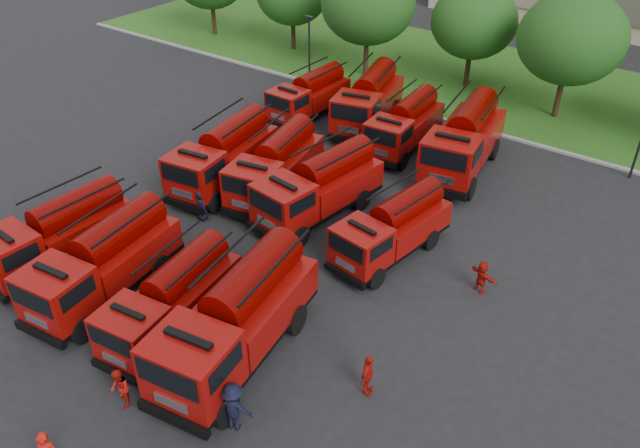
{
  "coord_description": "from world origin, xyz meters",
  "views": [
    {
      "loc": [
        15.71,
        -16.91,
        17.22
      ],
      "look_at": [
        2.43,
        1.37,
        1.8
      ],
      "focal_mm": 35.0,
      "sensor_mm": 36.0,
      "label": 1
    }
  ],
  "objects_px": {
    "fire_truck_7": "(393,228)",
    "firefighter_1": "(124,405)",
    "fire_truck_10": "(405,124)",
    "firefighter_2": "(367,392)",
    "firefighter_3": "(236,426)",
    "fire_truck_2": "(172,299)",
    "firefighter_5": "(479,291)",
    "firefighter_4": "(203,219)",
    "fire_truck_0": "(59,232)",
    "fire_truck_4": "(224,155)",
    "fire_truck_1": "(104,261)",
    "fire_truck_11": "(464,140)",
    "fire_truck_6": "(320,186)",
    "fire_truck_9": "(369,100)",
    "fire_truck_8": "(309,95)",
    "fire_truck_3": "(237,318)",
    "fire_truck_5": "(276,165)"
  },
  "relations": [
    {
      "from": "fire_truck_6",
      "to": "fire_truck_9",
      "type": "xyz_separation_m",
      "value": [
        -3.67,
        10.24,
        0.06
      ]
    },
    {
      "from": "fire_truck_2",
      "to": "fire_truck_10",
      "type": "relative_size",
      "value": 0.99
    },
    {
      "from": "firefighter_5",
      "to": "firefighter_4",
      "type": "bearing_deg",
      "value": 32.92
    },
    {
      "from": "fire_truck_9",
      "to": "firefighter_2",
      "type": "relative_size",
      "value": 4.56
    },
    {
      "from": "fire_truck_9",
      "to": "firefighter_2",
      "type": "xyz_separation_m",
      "value": [
        11.67,
        -18.42,
        -1.71
      ]
    },
    {
      "from": "fire_truck_10",
      "to": "firefighter_3",
      "type": "xyz_separation_m",
      "value": [
        5.5,
        -20.8,
        -1.52
      ]
    },
    {
      "from": "fire_truck_9",
      "to": "firefighter_4",
      "type": "bearing_deg",
      "value": -107.33
    },
    {
      "from": "fire_truck_4",
      "to": "fire_truck_6",
      "type": "bearing_deg",
      "value": -4.29
    },
    {
      "from": "fire_truck_1",
      "to": "fire_truck_10",
      "type": "relative_size",
      "value": 1.1
    },
    {
      "from": "fire_truck_1",
      "to": "firefighter_3",
      "type": "height_order",
      "value": "fire_truck_1"
    },
    {
      "from": "fire_truck_5",
      "to": "fire_truck_11",
      "type": "relative_size",
      "value": 0.89
    },
    {
      "from": "fire_truck_4",
      "to": "fire_truck_10",
      "type": "xyz_separation_m",
      "value": [
        5.72,
        9.25,
        -0.17
      ]
    },
    {
      "from": "fire_truck_1",
      "to": "fire_truck_9",
      "type": "relative_size",
      "value": 0.95
    },
    {
      "from": "fire_truck_1",
      "to": "fire_truck_3",
      "type": "bearing_deg",
      "value": -2.48
    },
    {
      "from": "fire_truck_7",
      "to": "firefighter_3",
      "type": "relative_size",
      "value": 3.38
    },
    {
      "from": "firefighter_5",
      "to": "firefighter_3",
      "type": "bearing_deg",
      "value": 92.31
    },
    {
      "from": "firefighter_3",
      "to": "fire_truck_8",
      "type": "bearing_deg",
      "value": -78.58
    },
    {
      "from": "fire_truck_1",
      "to": "fire_truck_8",
      "type": "bearing_deg",
      "value": 93.97
    },
    {
      "from": "fire_truck_1",
      "to": "fire_truck_8",
      "type": "height_order",
      "value": "fire_truck_1"
    },
    {
      "from": "fire_truck_6",
      "to": "firefighter_1",
      "type": "relative_size",
      "value": 4.62
    },
    {
      "from": "firefighter_2",
      "to": "fire_truck_4",
      "type": "bearing_deg",
      "value": 47.37
    },
    {
      "from": "fire_truck_0",
      "to": "firefighter_5",
      "type": "bearing_deg",
      "value": 32.28
    },
    {
      "from": "fire_truck_8",
      "to": "fire_truck_9",
      "type": "xyz_separation_m",
      "value": [
        3.78,
        1.12,
        0.24
      ]
    },
    {
      "from": "fire_truck_2",
      "to": "firefighter_2",
      "type": "bearing_deg",
      "value": 4.39
    },
    {
      "from": "fire_truck_2",
      "to": "firefighter_2",
      "type": "distance_m",
      "value": 8.11
    },
    {
      "from": "fire_truck_1",
      "to": "firefighter_2",
      "type": "height_order",
      "value": "fire_truck_1"
    },
    {
      "from": "fire_truck_7",
      "to": "firefighter_1",
      "type": "relative_size",
      "value": 4.09
    },
    {
      "from": "fire_truck_5",
      "to": "fire_truck_11",
      "type": "xyz_separation_m",
      "value": [
        6.76,
        8.02,
        0.21
      ]
    },
    {
      "from": "fire_truck_6",
      "to": "firefighter_5",
      "type": "bearing_deg",
      "value": 2.71
    },
    {
      "from": "fire_truck_5",
      "to": "firefighter_4",
      "type": "bearing_deg",
      "value": -119.48
    },
    {
      "from": "fire_truck_9",
      "to": "firefighter_5",
      "type": "distance_m",
      "value": 16.8
    },
    {
      "from": "firefighter_1",
      "to": "firefighter_5",
      "type": "relative_size",
      "value": 1.07
    },
    {
      "from": "fire_truck_3",
      "to": "fire_truck_11",
      "type": "xyz_separation_m",
      "value": [
        0.48,
        17.87,
        0.02
      ]
    },
    {
      "from": "fire_truck_1",
      "to": "fire_truck_6",
      "type": "bearing_deg",
      "value": 62.73
    },
    {
      "from": "fire_truck_5",
      "to": "firefighter_1",
      "type": "bearing_deg",
      "value": -83.18
    },
    {
      "from": "fire_truck_6",
      "to": "fire_truck_0",
      "type": "bearing_deg",
      "value": -118.17
    },
    {
      "from": "fire_truck_8",
      "to": "firefighter_2",
      "type": "height_order",
      "value": "fire_truck_8"
    },
    {
      "from": "fire_truck_1",
      "to": "fire_truck_11",
      "type": "bearing_deg",
      "value": 61.12
    },
    {
      "from": "fire_truck_4",
      "to": "fire_truck_8",
      "type": "distance_m",
      "value": 9.66
    },
    {
      "from": "fire_truck_4",
      "to": "fire_truck_9",
      "type": "relative_size",
      "value": 0.97
    },
    {
      "from": "fire_truck_3",
      "to": "fire_truck_8",
      "type": "xyz_separation_m",
      "value": [
        -10.62,
        18.53,
        -0.34
      ]
    },
    {
      "from": "firefighter_2",
      "to": "fire_truck_2",
      "type": "bearing_deg",
      "value": 88.49
    },
    {
      "from": "fire_truck_1",
      "to": "firefighter_4",
      "type": "height_order",
      "value": "fire_truck_1"
    },
    {
      "from": "fire_truck_0",
      "to": "fire_truck_6",
      "type": "bearing_deg",
      "value": 57.1
    },
    {
      "from": "fire_truck_3",
      "to": "firefighter_2",
      "type": "height_order",
      "value": "fire_truck_3"
    },
    {
      "from": "fire_truck_0",
      "to": "fire_truck_4",
      "type": "bearing_deg",
      "value": 86.33
    },
    {
      "from": "fire_truck_10",
      "to": "firefighter_2",
      "type": "height_order",
      "value": "fire_truck_10"
    },
    {
      "from": "fire_truck_3",
      "to": "fire_truck_9",
      "type": "xyz_separation_m",
      "value": [
        -6.84,
        19.66,
        -0.1
      ]
    },
    {
      "from": "fire_truck_10",
      "to": "firefighter_2",
      "type": "relative_size",
      "value": 3.92
    },
    {
      "from": "fire_truck_4",
      "to": "firefighter_1",
      "type": "xyz_separation_m",
      "value": [
        7.49,
        -13.14,
        -1.69
      ]
    }
  ]
}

